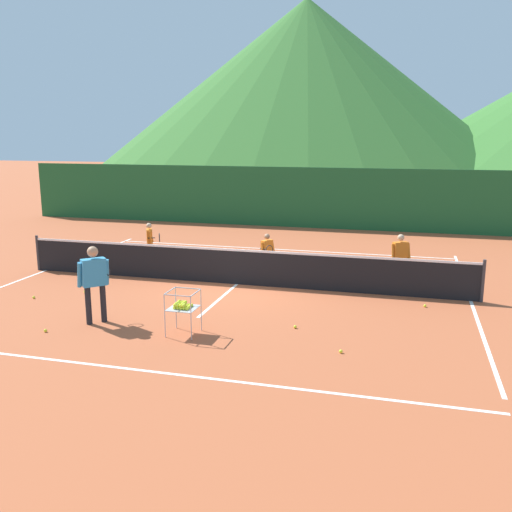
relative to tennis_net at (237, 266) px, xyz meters
The scene contains 20 objects.
ground_plane 0.50m from the tennis_net, ahead, with size 120.00×120.00×0.00m, color #B25633.
line_baseline_near 5.88m from the tennis_net, 90.00° to the right, with size 11.94×0.08×0.01m, color white.
line_baseline_far 4.91m from the tennis_net, 90.00° to the left, with size 11.94×0.08×0.01m, color white.
line_sideline_west 5.99m from the tennis_net, behind, with size 0.08×10.74×0.01m, color white.
line_sideline_east 5.99m from the tennis_net, ahead, with size 0.08×10.74×0.01m, color white.
line_service_center 0.50m from the tennis_net, ahead, with size 0.08×5.88×0.01m, color white.
tennis_net is the anchor object (origin of this frame).
instructor 4.34m from the tennis_net, 117.38° to the right, with size 0.62×0.79×1.68m.
student_0 3.90m from the tennis_net, 151.90° to the left, with size 0.61×0.52×1.26m.
student_1 1.39m from the tennis_net, 67.66° to the left, with size 0.40×0.68×1.20m.
student_2 4.44m from the tennis_net, 17.48° to the left, with size 0.55×0.39×1.35m.
ball_cart 3.98m from the tennis_net, 88.83° to the right, with size 0.58×0.58×0.90m.
tennis_ball_0 5.34m from the tennis_net, 51.50° to the right, with size 0.07×0.07×0.07m, color yellow.
tennis_ball_1 3.80m from the tennis_net, 53.93° to the right, with size 0.07×0.07×0.07m, color yellow.
tennis_ball_2 5.38m from the tennis_net, 120.15° to the right, with size 0.07×0.07×0.07m, color yellow.
tennis_ball_3 3.99m from the tennis_net, 152.13° to the right, with size 0.07×0.07×0.07m, color yellow.
tennis_ball_4 4.97m from the tennis_net, ahead, with size 0.07×0.07×0.07m, color yellow.
tennis_ball_5 5.19m from the tennis_net, 149.51° to the right, with size 0.07×0.07×0.07m, color yellow.
windscreen_fence 9.85m from the tennis_net, 90.00° to the left, with size 26.27×0.08×2.60m, color #1E5B2D.
hill_1 56.69m from the tennis_net, 98.61° to the left, with size 50.15×50.15×19.60m, color #38702D.
Camera 1 is at (4.37, -14.03, 3.99)m, focal length 39.35 mm.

